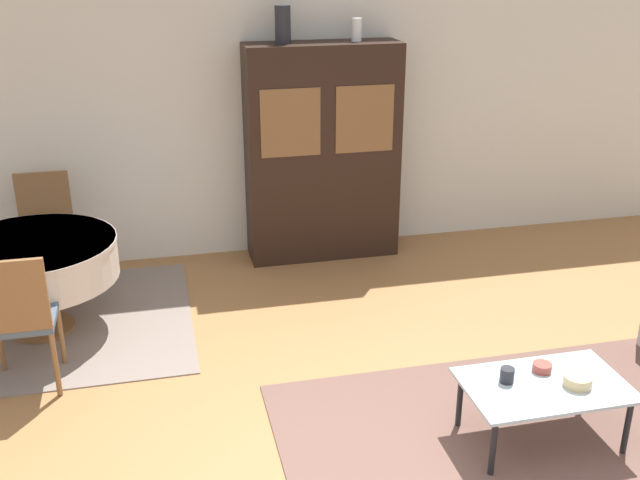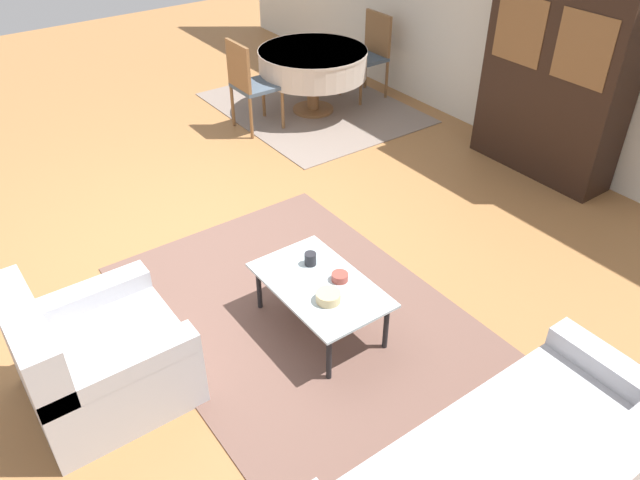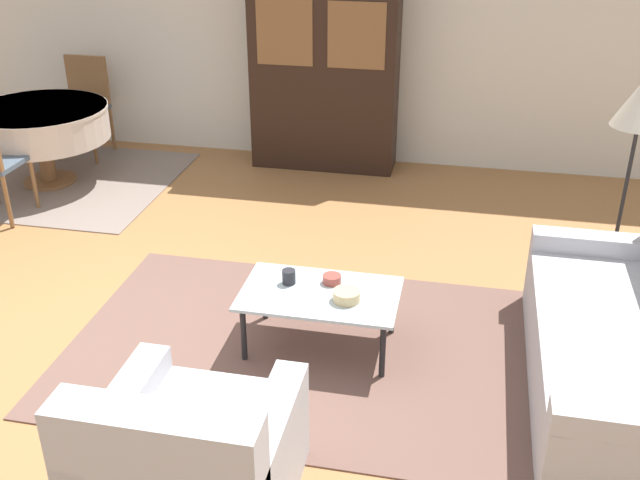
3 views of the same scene
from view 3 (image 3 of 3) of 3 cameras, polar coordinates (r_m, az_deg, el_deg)
The scene contains 13 objects.
ground_plane at distance 4.94m, azimuth -15.54°, elevation -7.71°, with size 14.00×14.00×0.00m, color #9E6B3D.
wall_back at distance 7.61m, azimuth -4.47°, elevation 16.39°, with size 10.00×0.06×2.70m.
area_rug at distance 4.72m, azimuth -0.93°, elevation -8.28°, with size 2.96×1.98×0.01m.
dining_rug at distance 7.65m, azimuth -20.15°, elevation 4.35°, with size 2.41×1.92×0.01m.
couch at distance 4.52m, azimuth 22.45°, elevation -7.75°, with size 0.89×1.96×0.87m.
armchair at distance 3.55m, azimuth -9.86°, elevation -16.46°, with size 0.87×0.90×0.84m.
coffee_table at distance 4.55m, azimuth 0.00°, elevation -4.42°, with size 0.96×0.59×0.38m.
display_cabinet at distance 7.27m, azimuth 0.36°, elevation 13.08°, with size 1.39×0.43×1.98m.
dining_table at distance 7.38m, azimuth -20.55°, elevation 8.31°, with size 1.24×1.24×0.73m.
dining_chair_far at distance 8.07m, azimuth -17.50°, elevation 10.14°, with size 0.44×0.44×0.98m.
cup at distance 4.61m, azimuth -2.39°, elevation -2.82°, with size 0.08×0.08×0.09m.
bowl at distance 4.44m, azimuth 2.03°, elevation -4.27°, with size 0.16×0.16×0.07m.
bowl_small at distance 4.62m, azimuth 0.91°, elevation -3.00°, with size 0.11×0.11×0.05m.
Camera 3 is at (2.08, -3.56, 2.72)m, focal length 42.00 mm.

